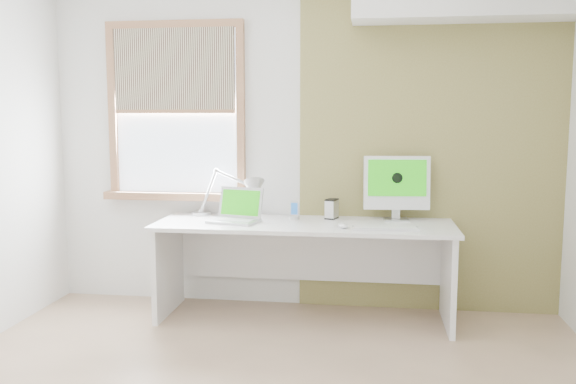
% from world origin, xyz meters
% --- Properties ---
extents(room, '(4.04, 3.54, 2.64)m').
position_xyz_m(room, '(0.00, 0.00, 1.30)').
color(room, tan).
rests_on(room, ground).
extents(accent_wall, '(2.00, 0.02, 2.60)m').
position_xyz_m(accent_wall, '(1.00, 1.74, 1.30)').
color(accent_wall, olive).
rests_on(accent_wall, room).
extents(window, '(1.20, 0.14, 1.42)m').
position_xyz_m(window, '(-1.00, 1.71, 1.54)').
color(window, '#8F5F3F').
rests_on(window, room).
extents(desk, '(2.20, 0.70, 0.73)m').
position_xyz_m(desk, '(0.07, 1.44, 0.53)').
color(desk, white).
rests_on(desk, room).
extents(desk_lamp, '(0.65, 0.30, 0.38)m').
position_xyz_m(desk_lamp, '(-0.41, 1.56, 0.93)').
color(desk_lamp, '#BBBDC0').
rests_on(desk_lamp, desk).
extents(laptop, '(0.41, 0.35, 0.25)m').
position_xyz_m(laptop, '(-0.43, 1.38, 0.79)').
color(laptop, '#BBBDC0').
rests_on(laptop, desk).
extents(phone_dock, '(0.08, 0.08, 0.14)m').
position_xyz_m(phone_dock, '(-0.02, 1.53, 0.77)').
color(phone_dock, '#BBBDC0').
rests_on(phone_dock, desk).
extents(external_drive, '(0.11, 0.13, 0.15)m').
position_xyz_m(external_drive, '(0.26, 1.60, 0.81)').
color(external_drive, '#BBBDC0').
rests_on(external_drive, desk).
extents(imac, '(0.50, 0.18, 0.49)m').
position_xyz_m(imac, '(0.75, 1.61, 1.00)').
color(imac, '#BBBDC0').
rests_on(imac, desk).
extents(keyboard, '(0.47, 0.17, 0.02)m').
position_xyz_m(keyboard, '(0.66, 1.19, 0.74)').
color(keyboard, white).
rests_on(keyboard, desk).
extents(mouse, '(0.10, 0.13, 0.03)m').
position_xyz_m(mouse, '(0.37, 1.22, 0.75)').
color(mouse, white).
rests_on(mouse, desk).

